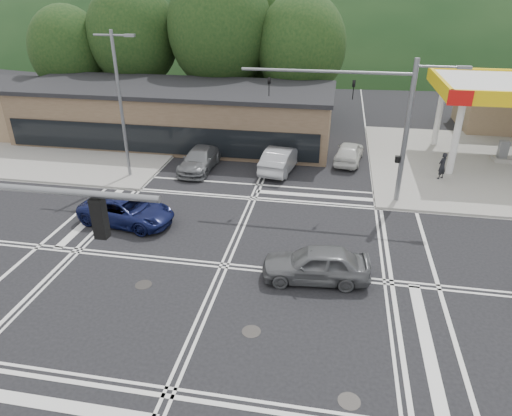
% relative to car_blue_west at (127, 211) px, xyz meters
% --- Properties ---
extents(ground, '(120.00, 120.00, 0.00)m').
position_rel_car_blue_west_xyz_m(ground, '(5.96, -3.07, -0.70)').
color(ground, black).
rests_on(ground, ground).
extents(sidewalk_ne, '(16.00, 16.00, 0.15)m').
position_rel_car_blue_west_xyz_m(sidewalk_ne, '(20.96, 11.93, -0.62)').
color(sidewalk_ne, gray).
rests_on(sidewalk_ne, ground).
extents(sidewalk_nw, '(16.00, 16.00, 0.15)m').
position_rel_car_blue_west_xyz_m(sidewalk_nw, '(-9.04, 11.93, -0.62)').
color(sidewalk_nw, gray).
rests_on(sidewalk_nw, ground).
extents(commercial_row, '(24.00, 8.00, 4.00)m').
position_rel_car_blue_west_xyz_m(commercial_row, '(-2.04, 13.93, 1.30)').
color(commercial_row, brown).
rests_on(commercial_row, ground).
extents(hill_north, '(252.00, 126.00, 140.00)m').
position_rel_car_blue_west_xyz_m(hill_north, '(5.96, 86.93, -0.70)').
color(hill_north, '#183517').
rests_on(hill_north, ground).
extents(tree_n_a, '(8.00, 8.00, 11.75)m').
position_rel_car_blue_west_xyz_m(tree_n_a, '(-8.04, 20.93, 6.44)').
color(tree_n_a, '#382619').
rests_on(tree_n_a, ground).
extents(tree_n_b, '(9.00, 9.00, 12.98)m').
position_rel_car_blue_west_xyz_m(tree_n_b, '(-0.04, 20.93, 7.09)').
color(tree_n_b, '#382619').
rests_on(tree_n_b, ground).
extents(tree_n_c, '(7.60, 7.60, 10.87)m').
position_rel_car_blue_west_xyz_m(tree_n_c, '(6.96, 20.93, 5.79)').
color(tree_n_c, '#382619').
rests_on(tree_n_c, ground).
extents(tree_n_d, '(6.80, 6.80, 9.76)m').
position_rel_car_blue_west_xyz_m(tree_n_d, '(-14.04, 19.93, 5.14)').
color(tree_n_d, '#382619').
rests_on(tree_n_d, ground).
extents(tree_n_e, '(8.40, 8.40, 11.98)m').
position_rel_car_blue_west_xyz_m(tree_n_e, '(3.96, 24.93, 6.44)').
color(tree_n_e, '#382619').
rests_on(tree_n_e, ground).
extents(streetlight_nw, '(2.50, 0.25, 9.00)m').
position_rel_car_blue_west_xyz_m(streetlight_nw, '(-2.48, 5.93, 4.35)').
color(streetlight_nw, slate).
rests_on(streetlight_nw, ground).
extents(signal_mast_ne, '(11.65, 0.30, 8.00)m').
position_rel_car_blue_west_xyz_m(signal_mast_ne, '(12.91, 5.13, 4.37)').
color(signal_mast_ne, slate).
rests_on(signal_mast_ne, ground).
extents(car_blue_west, '(5.33, 3.08, 1.40)m').
position_rel_car_blue_west_xyz_m(car_blue_west, '(0.00, 0.00, 0.00)').
color(car_blue_west, '#0E143F').
rests_on(car_blue_west, ground).
extents(car_grey_center, '(4.67, 2.22, 1.54)m').
position_rel_car_blue_west_xyz_m(car_grey_center, '(10.03, -3.37, 0.07)').
color(car_grey_center, '#5B5D60').
rests_on(car_grey_center, ground).
extents(car_queue_a, '(2.48, 5.17, 1.63)m').
position_rel_car_blue_west_xyz_m(car_queue_a, '(6.96, 8.91, 0.12)').
color(car_queue_a, '#989A9F').
rests_on(car_queue_a, ground).
extents(car_queue_b, '(2.30, 4.49, 1.46)m').
position_rel_car_blue_west_xyz_m(car_queue_b, '(11.46, 11.23, 0.03)').
color(car_queue_b, silver).
rests_on(car_queue_b, ground).
extents(car_northbound, '(2.13, 4.91, 1.41)m').
position_rel_car_blue_west_xyz_m(car_northbound, '(1.56, 8.06, 0.01)').
color(car_northbound, slate).
rests_on(car_northbound, ground).
extents(pedestrian, '(0.74, 0.73, 1.73)m').
position_rel_car_blue_west_xyz_m(pedestrian, '(17.21, 8.85, 0.31)').
color(pedestrian, black).
rests_on(pedestrian, sidewalk_ne).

